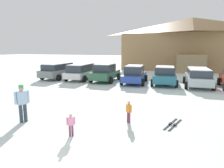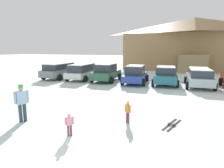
{
  "view_description": "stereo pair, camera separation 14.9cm",
  "coord_description": "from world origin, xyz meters",
  "px_view_note": "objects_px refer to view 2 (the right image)",
  "views": [
    {
      "loc": [
        3.01,
        -3.48,
        3.23
      ],
      "look_at": [
        -1.07,
        7.61,
        1.09
      ],
      "focal_mm": 32.0,
      "sensor_mm": 36.0,
      "label": 1
    },
    {
      "loc": [
        3.15,
        -3.43,
        3.23
      ],
      "look_at": [
        -1.07,
        7.61,
        1.09
      ],
      "focal_mm": 32.0,
      "sensor_mm": 36.0,
      "label": 2
    }
  ],
  "objects_px": {
    "pair_of_skis": "(172,125)",
    "parked_silver_wagon": "(199,77)",
    "skier_adult_in_blue_parka": "(22,101)",
    "parked_teal_hatchback": "(166,75)",
    "skier_child_in_orange_jacket": "(128,110)",
    "parked_white_suv": "(82,71)",
    "parked_green_coupe": "(106,72)",
    "parked_grey_wagon": "(60,70)",
    "ski_lodge": "(193,43)",
    "parked_blue_hatchback": "(135,74)",
    "skier_child_in_pink_snowsuit": "(69,123)"
  },
  "relations": [
    {
      "from": "pair_of_skis",
      "to": "parked_silver_wagon",
      "type": "bearing_deg",
      "value": 81.62
    },
    {
      "from": "skier_adult_in_blue_parka",
      "to": "parked_teal_hatchback",
      "type": "bearing_deg",
      "value": 67.15
    },
    {
      "from": "skier_child_in_orange_jacket",
      "to": "parked_white_suv",
      "type": "bearing_deg",
      "value": 128.15
    },
    {
      "from": "parked_silver_wagon",
      "to": "skier_adult_in_blue_parka",
      "type": "xyz_separation_m",
      "value": [
        -7.64,
        -11.57,
        0.09
      ]
    },
    {
      "from": "parked_green_coupe",
      "to": "parked_silver_wagon",
      "type": "bearing_deg",
      "value": 0.8
    },
    {
      "from": "parked_grey_wagon",
      "to": "pair_of_skis",
      "type": "xyz_separation_m",
      "value": [
        12.4,
        -9.51,
        -0.86
      ]
    },
    {
      "from": "ski_lodge",
      "to": "pair_of_skis",
      "type": "bearing_deg",
      "value": -92.14
    },
    {
      "from": "parked_blue_hatchback",
      "to": "parked_white_suv",
      "type": "bearing_deg",
      "value": 178.18
    },
    {
      "from": "parked_green_coupe",
      "to": "skier_child_in_orange_jacket",
      "type": "bearing_deg",
      "value": -62.63
    },
    {
      "from": "skier_adult_in_blue_parka",
      "to": "parked_green_coupe",
      "type": "bearing_deg",
      "value": 93.8
    },
    {
      "from": "parked_teal_hatchback",
      "to": "pair_of_skis",
      "type": "relative_size",
      "value": 2.63
    },
    {
      "from": "parked_blue_hatchback",
      "to": "parked_silver_wagon",
      "type": "distance_m",
      "value": 5.43
    },
    {
      "from": "parked_grey_wagon",
      "to": "parked_silver_wagon",
      "type": "bearing_deg",
      "value": 0.5
    },
    {
      "from": "parked_silver_wagon",
      "to": "skier_adult_in_blue_parka",
      "type": "relative_size",
      "value": 2.76
    },
    {
      "from": "parked_silver_wagon",
      "to": "skier_child_in_orange_jacket",
      "type": "height_order",
      "value": "parked_silver_wagon"
    },
    {
      "from": "parked_green_coupe",
      "to": "parked_teal_hatchback",
      "type": "relative_size",
      "value": 1.02
    },
    {
      "from": "skier_child_in_pink_snowsuit",
      "to": "parked_silver_wagon",
      "type": "bearing_deg",
      "value": 68.04
    },
    {
      "from": "ski_lodge",
      "to": "skier_child_in_pink_snowsuit",
      "type": "height_order",
      "value": "ski_lodge"
    },
    {
      "from": "parked_blue_hatchback",
      "to": "skier_child_in_pink_snowsuit",
      "type": "relative_size",
      "value": 5.02
    },
    {
      "from": "skier_child_in_orange_jacket",
      "to": "pair_of_skis",
      "type": "bearing_deg",
      "value": 12.5
    },
    {
      "from": "skier_adult_in_blue_parka",
      "to": "pair_of_skis",
      "type": "relative_size",
      "value": 1.05
    },
    {
      "from": "skier_adult_in_blue_parka",
      "to": "pair_of_skis",
      "type": "distance_m",
      "value": 6.58
    },
    {
      "from": "skier_adult_in_blue_parka",
      "to": "skier_child_in_pink_snowsuit",
      "type": "bearing_deg",
      "value": -11.05
    },
    {
      "from": "parked_green_coupe",
      "to": "skier_child_in_pink_snowsuit",
      "type": "distance_m",
      "value": 12.5
    },
    {
      "from": "ski_lodge",
      "to": "parked_teal_hatchback",
      "type": "bearing_deg",
      "value": -98.34
    },
    {
      "from": "parked_blue_hatchback",
      "to": "parked_silver_wagon",
      "type": "xyz_separation_m",
      "value": [
        5.42,
        0.26,
        0.02
      ]
    },
    {
      "from": "parked_teal_hatchback",
      "to": "skier_child_in_orange_jacket",
      "type": "distance_m",
      "value": 10.08
    },
    {
      "from": "parked_white_suv",
      "to": "skier_child_in_pink_snowsuit",
      "type": "distance_m",
      "value": 13.54
    },
    {
      "from": "parked_white_suv",
      "to": "skier_child_in_pink_snowsuit",
      "type": "bearing_deg",
      "value": -62.73
    },
    {
      "from": "parked_white_suv",
      "to": "parked_green_coupe",
      "type": "distance_m",
      "value": 2.69
    },
    {
      "from": "ski_lodge",
      "to": "skier_child_in_orange_jacket",
      "type": "bearing_deg",
      "value": -96.21
    },
    {
      "from": "ski_lodge",
      "to": "skier_child_in_pink_snowsuit",
      "type": "bearing_deg",
      "value": -99.06
    },
    {
      "from": "parked_silver_wagon",
      "to": "skier_child_in_orange_jacket",
      "type": "xyz_separation_m",
      "value": [
        -3.26,
        -10.04,
        -0.29
      ]
    },
    {
      "from": "parked_teal_hatchback",
      "to": "skier_child_in_orange_jacket",
      "type": "height_order",
      "value": "parked_teal_hatchback"
    },
    {
      "from": "parked_grey_wagon",
      "to": "skier_child_in_pink_snowsuit",
      "type": "bearing_deg",
      "value": -53.3
    },
    {
      "from": "parked_grey_wagon",
      "to": "pair_of_skis",
      "type": "height_order",
      "value": "parked_grey_wagon"
    },
    {
      "from": "pair_of_skis",
      "to": "parked_blue_hatchback",
      "type": "bearing_deg",
      "value": 113.14
    },
    {
      "from": "skier_child_in_orange_jacket",
      "to": "skier_child_in_pink_snowsuit",
      "type": "bearing_deg",
      "value": -128.14
    },
    {
      "from": "parked_silver_wagon",
      "to": "pair_of_skis",
      "type": "bearing_deg",
      "value": -98.38
    },
    {
      "from": "skier_child_in_pink_snowsuit",
      "to": "pair_of_skis",
      "type": "relative_size",
      "value": 0.56
    },
    {
      "from": "parked_white_suv",
      "to": "pair_of_skis",
      "type": "distance_m",
      "value": 13.62
    },
    {
      "from": "parked_white_suv",
      "to": "skier_child_in_orange_jacket",
      "type": "xyz_separation_m",
      "value": [
        7.83,
        -9.96,
        -0.32
      ]
    },
    {
      "from": "skier_child_in_pink_snowsuit",
      "to": "parked_teal_hatchback",
      "type": "bearing_deg",
      "value": 80.04
    },
    {
      "from": "skier_adult_in_blue_parka",
      "to": "pair_of_skis",
      "type": "height_order",
      "value": "skier_adult_in_blue_parka"
    },
    {
      "from": "parked_blue_hatchback",
      "to": "skier_child_in_pink_snowsuit",
      "type": "distance_m",
      "value": 11.87
    },
    {
      "from": "parked_silver_wagon",
      "to": "parked_blue_hatchback",
      "type": "bearing_deg",
      "value": -177.31
    },
    {
      "from": "parked_green_coupe",
      "to": "parked_silver_wagon",
      "type": "relative_size",
      "value": 0.92
    },
    {
      "from": "parked_white_suv",
      "to": "parked_blue_hatchback",
      "type": "bearing_deg",
      "value": -1.82
    },
    {
      "from": "parked_white_suv",
      "to": "parked_teal_hatchback",
      "type": "height_order",
      "value": "parked_teal_hatchback"
    },
    {
      "from": "parked_grey_wagon",
      "to": "parked_white_suv",
      "type": "relative_size",
      "value": 1.04
    }
  ]
}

